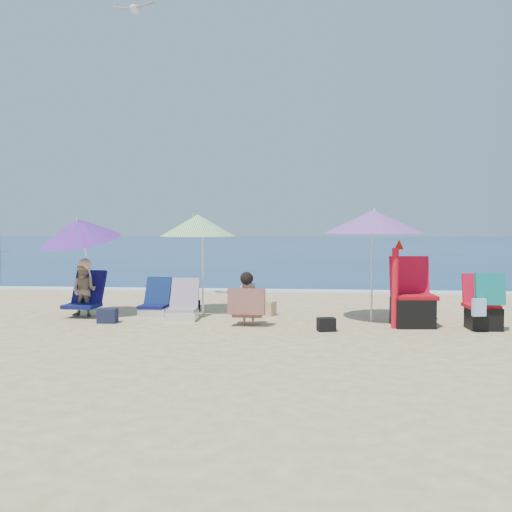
# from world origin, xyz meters

# --- Properties ---
(ground) EXTENTS (120.00, 120.00, 0.00)m
(ground) POSITION_xyz_m (0.00, 0.00, 0.00)
(ground) COLOR #D8BC84
(ground) RESTS_ON ground
(sea) EXTENTS (120.00, 80.00, 0.12)m
(sea) POSITION_xyz_m (0.00, 45.00, -0.05)
(sea) COLOR navy
(sea) RESTS_ON ground
(foam) EXTENTS (120.00, 0.50, 0.04)m
(foam) POSITION_xyz_m (0.00, 5.10, 0.02)
(foam) COLOR white
(foam) RESTS_ON ground
(umbrella_turquoise) EXTENTS (1.83, 1.83, 1.93)m
(umbrella_turquoise) POSITION_xyz_m (1.70, 0.82, 1.70)
(umbrella_turquoise) COLOR silver
(umbrella_turquoise) RESTS_ON ground
(umbrella_striped) EXTENTS (1.85, 1.85, 1.87)m
(umbrella_striped) POSITION_xyz_m (-1.43, 1.50, 1.64)
(umbrella_striped) COLOR white
(umbrella_striped) RESTS_ON ground
(umbrella_blue) EXTENTS (1.82, 1.85, 1.91)m
(umbrella_blue) POSITION_xyz_m (-3.43, 0.86, 1.56)
(umbrella_blue) COLOR white
(umbrella_blue) RESTS_ON ground
(furled_umbrella) EXTENTS (0.25, 0.30, 1.41)m
(furled_umbrella) POSITION_xyz_m (1.99, 0.27, 0.77)
(furled_umbrella) COLOR red
(furled_umbrella) RESTS_ON ground
(chair_navy) EXTENTS (0.53, 0.63, 0.68)m
(chair_navy) POSITION_xyz_m (-2.16, 1.17, 0.18)
(chair_navy) COLOR #0D104A
(chair_navy) RESTS_ON ground
(chair_rainbow) EXTENTS (0.52, 0.64, 0.70)m
(chair_rainbow) POSITION_xyz_m (-1.55, 0.76, 0.19)
(chair_rainbow) COLOR #E2724F
(chair_rainbow) RESTS_ON ground
(camp_chair_left) EXTENTS (0.71, 0.70, 1.12)m
(camp_chair_left) POSITION_xyz_m (2.29, 0.48, 0.34)
(camp_chair_left) COLOR #A00B14
(camp_chair_left) RESTS_ON ground
(camp_chair_right) EXTENTS (0.54, 0.71, 0.91)m
(camp_chair_right) POSITION_xyz_m (3.34, 0.24, 0.33)
(camp_chair_right) COLOR red
(camp_chair_right) RESTS_ON ground
(person_center) EXTENTS (0.60, 0.51, 0.88)m
(person_center) POSITION_xyz_m (-0.37, 0.28, 0.43)
(person_center) COLOR tan
(person_center) RESTS_ON ground
(person_left) EXTENTS (0.61, 0.76, 1.04)m
(person_left) POSITION_xyz_m (-3.39, 0.95, 0.47)
(person_left) COLOR tan
(person_left) RESTS_ON ground
(bag_navy_a) EXTENTS (0.32, 0.24, 0.24)m
(bag_navy_a) POSITION_xyz_m (-2.74, 0.32, 0.12)
(bag_navy_a) COLOR #161B31
(bag_navy_a) RESTS_ON ground
(bag_black_a) EXTENTS (0.35, 0.31, 0.21)m
(bag_black_a) POSITION_xyz_m (-1.61, 1.70, 0.11)
(bag_black_a) COLOR black
(bag_black_a) RESTS_ON ground
(bag_tan) EXTENTS (0.36, 0.31, 0.25)m
(bag_tan) POSITION_xyz_m (-0.14, 1.38, 0.13)
(bag_tan) COLOR tan
(bag_tan) RESTS_ON ground
(bag_navy_b) EXTENTS (0.41, 0.34, 0.26)m
(bag_navy_b) POSITION_xyz_m (2.48, 1.09, 0.13)
(bag_navy_b) COLOR #1A1937
(bag_navy_b) RESTS_ON ground
(bag_black_b) EXTENTS (0.31, 0.24, 0.21)m
(bag_black_b) POSITION_xyz_m (0.89, -0.10, 0.10)
(bag_black_b) COLOR black
(bag_black_b) RESTS_ON ground
(seagull) EXTENTS (0.83, 0.43, 0.14)m
(seagull) POSITION_xyz_m (-2.79, 2.19, 5.86)
(seagull) COLOR silver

